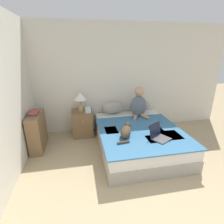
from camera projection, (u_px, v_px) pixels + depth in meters
wall_back at (124, 79)px, 4.28m from camera, size 5.29×0.05×2.55m
wall_side at (1, 102)px, 2.39m from camera, size 0.05×4.19×2.55m
bed at (138, 137)px, 3.63m from camera, size 1.61×2.05×0.46m
pillow_near at (113, 108)px, 4.25m from camera, size 0.52×0.24×0.30m
pillow_far at (140, 106)px, 4.37m from camera, size 0.52×0.24×0.30m
person_sitting at (139, 104)px, 4.03m from camera, size 0.39×0.38×0.70m
cat_tabby at (126, 131)px, 3.17m from camera, size 0.38×0.53×0.19m
laptop_open at (159, 136)px, 3.08m from camera, size 0.40×0.41×0.26m
nightstand at (83, 123)px, 4.14m from camera, size 0.46×0.48×0.61m
table_lamp at (80, 97)px, 3.94m from camera, size 0.28×0.28×0.44m
tissue_box at (88, 110)px, 3.92m from camera, size 0.12×0.12×0.14m
bookshelf at (37, 131)px, 3.56m from camera, size 0.24×0.72×0.75m
book_stack_top at (34, 113)px, 3.42m from camera, size 0.18×0.24×0.06m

